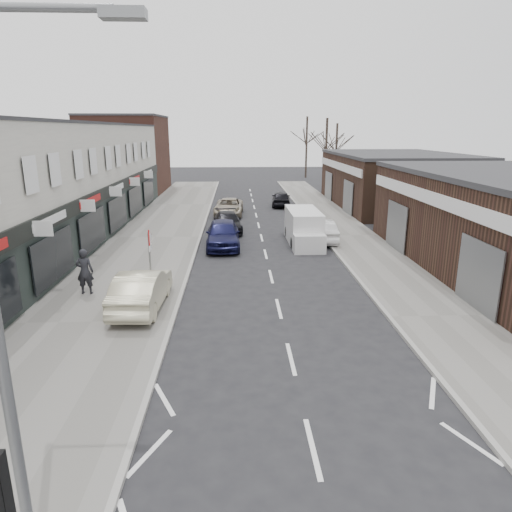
{
  "coord_description": "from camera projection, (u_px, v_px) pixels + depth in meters",
  "views": [
    {
      "loc": [
        -1.59,
        -6.35,
        6.64
      ],
      "look_at": [
        -0.96,
        8.26,
        2.6
      ],
      "focal_mm": 32.0,
      "sensor_mm": 36.0,
      "label": 1
    }
  ],
  "objects": [
    {
      "name": "pavement_left",
      "position": [
        155.0,
        238.0,
        28.83
      ],
      "size": [
        5.5,
        64.0,
        0.12
      ],
      "primitive_type": "cube",
      "color": "slate",
      "rests_on": "ground"
    },
    {
      "name": "pavement_right",
      "position": [
        351.0,
        236.0,
        29.36
      ],
      "size": [
        3.5,
        64.0,
        0.12
      ],
      "primitive_type": "cube",
      "color": "slate",
      "rests_on": "ground"
    },
    {
      "name": "shop_terrace_left",
      "position": [
        21.0,
        188.0,
        25.21
      ],
      "size": [
        8.0,
        41.0,
        7.1
      ],
      "primitive_type": "cube",
      "color": "beige",
      "rests_on": "ground"
    },
    {
      "name": "brick_block_far",
      "position": [
        126.0,
        155.0,
        49.65
      ],
      "size": [
        8.0,
        10.0,
        8.0
      ],
      "primitive_type": "cube",
      "color": "#4D2921",
      "rests_on": "ground"
    },
    {
      "name": "right_unit_far",
      "position": [
        394.0,
        181.0,
        40.61
      ],
      "size": [
        10.0,
        16.0,
        4.5
      ],
      "primitive_type": "cube",
      "color": "#3A251A",
      "rests_on": "ground"
    },
    {
      "name": "tree_far_a",
      "position": [
        325.0,
        188.0,
        54.54
      ],
      "size": [
        3.6,
        3.6,
        8.0
      ],
      "primitive_type": null,
      "color": "#382D26",
      "rests_on": "ground"
    },
    {
      "name": "tree_far_b",
      "position": [
        335.0,
        182.0,
        60.43
      ],
      "size": [
        3.6,
        3.6,
        7.5
      ],
      "primitive_type": null,
      "color": "#382D26",
      "rests_on": "ground"
    },
    {
      "name": "tree_far_c",
      "position": [
        306.0,
        178.0,
        66.08
      ],
      "size": [
        3.6,
        3.6,
        8.5
      ],
      "primitive_type": null,
      "color": "#382D26",
      "rests_on": "ground"
    },
    {
      "name": "street_lamp",
      "position": [
        5.0,
        296.0,
        5.76
      ],
      "size": [
        2.23,
        0.22,
        8.0
      ],
      "color": "slate",
      "rests_on": "pavement_left"
    },
    {
      "name": "warning_sign",
      "position": [
        150.0,
        242.0,
        18.7
      ],
      "size": [
        0.12,
        0.8,
        2.7
      ],
      "color": "slate",
      "rests_on": "pavement_left"
    },
    {
      "name": "white_van",
      "position": [
        304.0,
        228.0,
        27.52
      ],
      "size": [
        1.84,
        5.16,
        2.0
      ],
      "rotation": [
        0.0,
        0.0,
        0.01
      ],
      "color": "silver",
      "rests_on": "ground"
    },
    {
      "name": "sedan_on_pavement",
      "position": [
        142.0,
        289.0,
        17.18
      ],
      "size": [
        1.71,
        4.52,
        1.47
      ],
      "primitive_type": "imported",
      "rotation": [
        0.0,
        0.0,
        3.11
      ],
      "color": "beige",
      "rests_on": "pavement_left"
    },
    {
      "name": "pedestrian",
      "position": [
        85.0,
        271.0,
        18.6
      ],
      "size": [
        0.7,
        0.47,
        1.91
      ],
      "primitive_type": "imported",
      "rotation": [
        0.0,
        0.0,
        3.13
      ],
      "color": "black",
      "rests_on": "pavement_left"
    },
    {
      "name": "parked_car_left_a",
      "position": [
        223.0,
        234.0,
        26.54
      ],
      "size": [
        2.01,
        4.79,
        1.62
      ],
      "primitive_type": "imported",
      "rotation": [
        0.0,
        0.0,
        0.02
      ],
      "color": "#121339",
      "rests_on": "ground"
    },
    {
      "name": "parked_car_left_b",
      "position": [
        228.0,
        222.0,
        30.79
      ],
      "size": [
        2.15,
        4.56,
        1.29
      ],
      "primitive_type": "imported",
      "rotation": [
        0.0,
        0.0,
        0.08
      ],
      "color": "black",
      "rests_on": "ground"
    },
    {
      "name": "parked_car_left_c",
      "position": [
        229.0,
        207.0,
        36.8
      ],
      "size": [
        2.43,
        4.85,
        1.32
      ],
      "primitive_type": "imported",
      "rotation": [
        0.0,
        0.0,
        -0.05
      ],
      "color": "#A49883",
      "rests_on": "ground"
    },
    {
      "name": "parked_car_right_a",
      "position": [
        319.0,
        230.0,
        27.99
      ],
      "size": [
        1.63,
        4.28,
        1.39
      ],
      "primitive_type": "imported",
      "rotation": [
        0.0,
        0.0,
        3.18
      ],
      "color": "silver",
      "rests_on": "ground"
    },
    {
      "name": "parked_car_right_b",
      "position": [
        281.0,
        199.0,
        41.05
      ],
      "size": [
        1.97,
        4.13,
        1.36
      ],
      "primitive_type": "imported",
      "rotation": [
        0.0,
        0.0,
        3.05
      ],
      "color": "black",
      "rests_on": "ground"
    }
  ]
}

